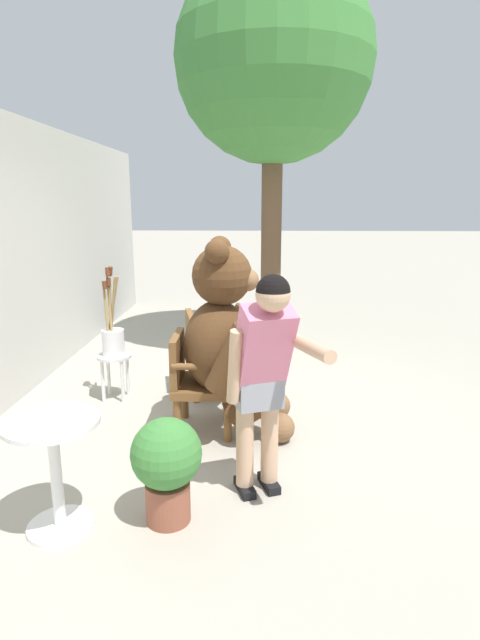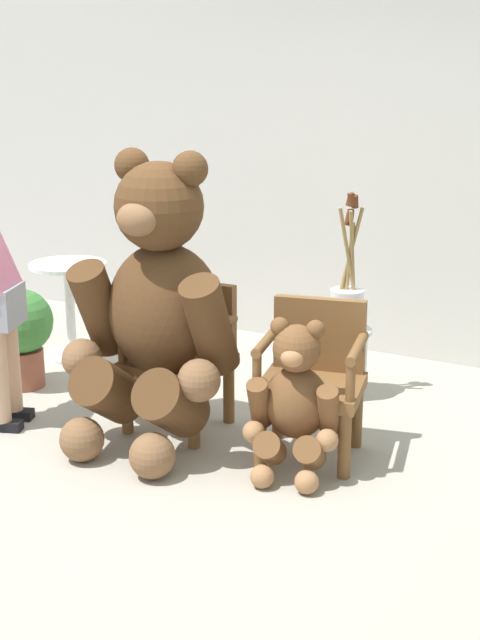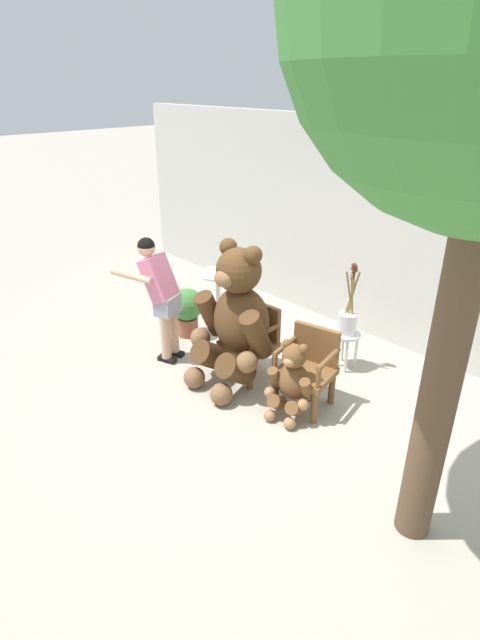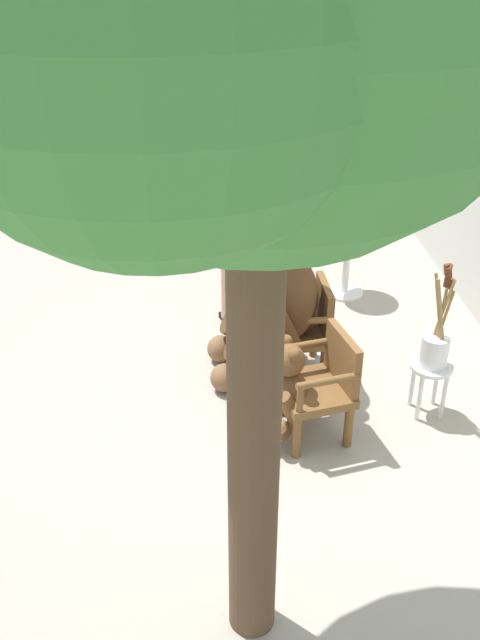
{
  "view_description": "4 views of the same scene",
  "coord_description": "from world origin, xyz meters",
  "px_view_note": "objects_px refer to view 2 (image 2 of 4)",
  "views": [
    {
      "loc": [
        -4.49,
        -0.09,
        1.96
      ],
      "look_at": [
        0.15,
        0.09,
        0.85
      ],
      "focal_mm": 28.0,
      "sensor_mm": 36.0,
      "label": 1
    },
    {
      "loc": [
        2.29,
        -3.84,
        2.14
      ],
      "look_at": [
        0.12,
        0.13,
        0.82
      ],
      "focal_mm": 50.0,
      "sensor_mm": 36.0,
      "label": 2
    },
    {
      "loc": [
        3.26,
        -3.19,
        3.23
      ],
      "look_at": [
        -0.16,
        -0.01,
        0.95
      ],
      "focal_mm": 28.0,
      "sensor_mm": 36.0,
      "label": 3
    },
    {
      "loc": [
        4.8,
        -0.53,
        3.61
      ],
      "look_at": [
        0.24,
        -0.17,
        0.94
      ],
      "focal_mm": 40.0,
      "sensor_mm": 36.0,
      "label": 4
    }
  ],
  "objects_px": {
    "teddy_bear_large": "(157,305)",
    "potted_plant": "(21,330)",
    "teddy_bear_small": "(295,400)",
    "round_side_table": "(70,299)",
    "white_stool": "(345,344)",
    "wooden_chair_left": "(183,352)",
    "brush_bucket": "(347,299)",
    "wooden_chair_right": "(313,375)"
  },
  "relations": [
    {
      "from": "wooden_chair_left",
      "to": "brush_bucket",
      "type": "height_order",
      "value": "brush_bucket"
    },
    {
      "from": "wooden_chair_right",
      "to": "brush_bucket",
      "type": "xyz_separation_m",
      "value": [
        -0.18,
        0.93,
        0.2
      ]
    },
    {
      "from": "round_side_table",
      "to": "wooden_chair_left",
      "type": "bearing_deg",
      "value": -25.69
    },
    {
      "from": "wooden_chair_left",
      "to": "potted_plant",
      "type": "relative_size",
      "value": 1.26
    },
    {
      "from": "round_side_table",
      "to": "white_stool",
      "type": "bearing_deg",
      "value": 6.64
    },
    {
      "from": "wooden_chair_right",
      "to": "teddy_bear_large",
      "type": "xyz_separation_m",
      "value": [
        -0.85,
        -0.27,
        0.36
      ]
    },
    {
      "from": "brush_bucket",
      "to": "teddy_bear_large",
      "type": "bearing_deg",
      "value": -119.18
    },
    {
      "from": "teddy_bear_small",
      "to": "potted_plant",
      "type": "height_order",
      "value": "teddy_bear_small"
    },
    {
      "from": "teddy_bear_large",
      "to": "round_side_table",
      "type": "height_order",
      "value": "teddy_bear_large"
    },
    {
      "from": "wooden_chair_left",
      "to": "round_side_table",
      "type": "relative_size",
      "value": 1.19
    },
    {
      "from": "white_stool",
      "to": "brush_bucket",
      "type": "bearing_deg",
      "value": 71.43
    },
    {
      "from": "round_side_table",
      "to": "potted_plant",
      "type": "xyz_separation_m",
      "value": [
        0.11,
        -0.65,
        -0.05
      ]
    },
    {
      "from": "wooden_chair_right",
      "to": "potted_plant",
      "type": "bearing_deg",
      "value": 179.14
    },
    {
      "from": "teddy_bear_large",
      "to": "potted_plant",
      "type": "distance_m",
      "value": 1.41
    },
    {
      "from": "wooden_chair_left",
      "to": "white_stool",
      "type": "xyz_separation_m",
      "value": [
        0.67,
        0.92,
        -0.11
      ]
    },
    {
      "from": "wooden_chair_left",
      "to": "wooden_chair_right",
      "type": "bearing_deg",
      "value": -0.1
    },
    {
      "from": "round_side_table",
      "to": "potted_plant",
      "type": "height_order",
      "value": "round_side_table"
    },
    {
      "from": "wooden_chair_right",
      "to": "white_stool",
      "type": "bearing_deg",
      "value": 101.01
    },
    {
      "from": "teddy_bear_large",
      "to": "brush_bucket",
      "type": "relative_size",
      "value": 1.88
    },
    {
      "from": "teddy_bear_large",
      "to": "teddy_bear_small",
      "type": "xyz_separation_m",
      "value": [
        0.87,
        -0.01,
        -0.4
      ]
    },
    {
      "from": "potted_plant",
      "to": "round_side_table",
      "type": "bearing_deg",
      "value": 99.51
    },
    {
      "from": "white_stool",
      "to": "potted_plant",
      "type": "xyz_separation_m",
      "value": [
        -1.98,
        -0.89,
        0.04
      ]
    },
    {
      "from": "brush_bucket",
      "to": "round_side_table",
      "type": "bearing_deg",
      "value": -173.32
    },
    {
      "from": "potted_plant",
      "to": "white_stool",
      "type": "bearing_deg",
      "value": 24.3
    },
    {
      "from": "wooden_chair_right",
      "to": "round_side_table",
      "type": "xyz_separation_m",
      "value": [
        -2.26,
        0.68,
        -0.01
      ]
    },
    {
      "from": "white_stool",
      "to": "brush_bucket",
      "type": "height_order",
      "value": "brush_bucket"
    },
    {
      "from": "teddy_bear_small",
      "to": "brush_bucket",
      "type": "xyz_separation_m",
      "value": [
        -0.2,
        1.21,
        0.24
      ]
    },
    {
      "from": "potted_plant",
      "to": "brush_bucket",
      "type": "bearing_deg",
      "value": 24.34
    },
    {
      "from": "wooden_chair_left",
      "to": "white_stool",
      "type": "distance_m",
      "value": 1.15
    },
    {
      "from": "round_side_table",
      "to": "brush_bucket",
      "type": "bearing_deg",
      "value": 6.68
    },
    {
      "from": "teddy_bear_large",
      "to": "round_side_table",
      "type": "distance_m",
      "value": 1.75
    },
    {
      "from": "teddy_bear_large",
      "to": "potted_plant",
      "type": "height_order",
      "value": "teddy_bear_large"
    },
    {
      "from": "wooden_chair_left",
      "to": "potted_plant",
      "type": "distance_m",
      "value": 1.31
    },
    {
      "from": "teddy_bear_small",
      "to": "round_side_table",
      "type": "bearing_deg",
      "value": 157.1
    },
    {
      "from": "teddy_bear_large",
      "to": "brush_bucket",
      "type": "xyz_separation_m",
      "value": [
        0.67,
        1.2,
        -0.16
      ]
    },
    {
      "from": "white_stool",
      "to": "round_side_table",
      "type": "distance_m",
      "value": 2.1
    },
    {
      "from": "brush_bucket",
      "to": "potted_plant",
      "type": "distance_m",
      "value": 2.18
    },
    {
      "from": "white_stool",
      "to": "potted_plant",
      "type": "bearing_deg",
      "value": -155.7
    },
    {
      "from": "wooden_chair_right",
      "to": "potted_plant",
      "type": "xyz_separation_m",
      "value": [
        -2.15,
        0.03,
        -0.07
      ]
    },
    {
      "from": "wooden_chair_left",
      "to": "round_side_table",
      "type": "height_order",
      "value": "wooden_chair_left"
    },
    {
      "from": "teddy_bear_large",
      "to": "white_stool",
      "type": "distance_m",
      "value": 1.45
    },
    {
      "from": "wooden_chair_right",
      "to": "white_stool",
      "type": "relative_size",
      "value": 1.87
    }
  ]
}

